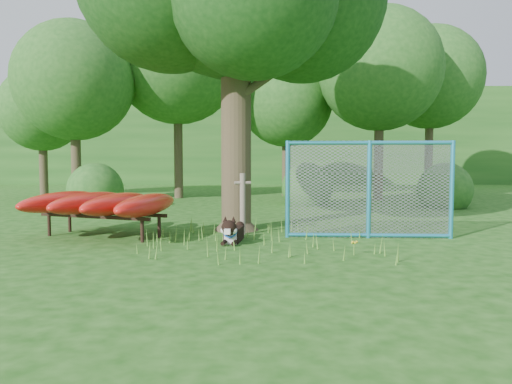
{
  "coord_description": "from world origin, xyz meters",
  "views": [
    {
      "loc": [
        0.2,
        -8.57,
        1.68
      ],
      "look_at": [
        0.2,
        1.2,
        1.0
      ],
      "focal_mm": 35.0,
      "sensor_mm": 36.0,
      "label": 1
    }
  ],
  "objects": [
    {
      "name": "kayak_rack",
      "position": [
        -3.03,
        1.9,
        0.71
      ],
      "size": [
        3.25,
        3.52,
        0.93
      ],
      "rotation": [
        0.0,
        0.0,
        -0.36
      ],
      "color": "black",
      "rests_on": "ground"
    },
    {
      "name": "bg_tree_a",
      "position": [
        -6.5,
        10.0,
        4.48
      ],
      "size": [
        4.4,
        4.4,
        6.7
      ],
      "color": "#3B3120",
      "rests_on": "ground"
    },
    {
      "name": "bg_tree_e",
      "position": [
        8.0,
        14.0,
        5.23
      ],
      "size": [
        4.6,
        4.6,
        7.55
      ],
      "color": "#3B3120",
      "rests_on": "ground"
    },
    {
      "name": "shrub_mid",
      "position": [
        2.0,
        9.0,
        0.0
      ],
      "size": [
        1.8,
        1.8,
        1.8
      ],
      "primitive_type": "sphere",
      "color": "#21591C",
      "rests_on": "ground"
    },
    {
      "name": "husky_dog",
      "position": [
        -0.27,
        1.19,
        0.2
      ],
      "size": [
        0.43,
        1.27,
        0.57
      ],
      "rotation": [
        0.0,
        0.0,
        -0.13
      ],
      "color": "black",
      "rests_on": "ground"
    },
    {
      "name": "fence_section",
      "position": [
        2.55,
        1.75,
        1.02
      ],
      "size": [
        3.47,
        0.27,
        3.38
      ],
      "rotation": [
        0.0,
        0.0,
        -0.05
      ],
      "color": "#2893BE",
      "rests_on": "ground"
    },
    {
      "name": "bg_tree_d",
      "position": [
        5.0,
        11.0,
        5.08
      ],
      "size": [
        4.8,
        4.8,
        7.5
      ],
      "color": "#3B3120",
      "rests_on": "ground"
    },
    {
      "name": "bg_tree_c",
      "position": [
        1.5,
        13.0,
        4.11
      ],
      "size": [
        4.0,
        4.0,
        6.12
      ],
      "color": "#3B3120",
      "rests_on": "ground"
    },
    {
      "name": "bg_tree_b",
      "position": [
        -3.0,
        12.0,
        5.61
      ],
      "size": [
        5.2,
        5.2,
        8.22
      ],
      "color": "#3B3120",
      "rests_on": "ground"
    },
    {
      "name": "wooden_post",
      "position": [
        -0.09,
        2.21,
        0.71
      ],
      "size": [
        0.37,
        0.14,
        1.33
      ],
      "rotation": [
        0.0,
        0.0,
        0.19
      ],
      "color": "#6D5F51",
      "rests_on": "ground"
    },
    {
      "name": "shrub_left",
      "position": [
        -5.0,
        7.5,
        0.0
      ],
      "size": [
        1.8,
        1.8,
        1.8
      ],
      "primitive_type": "sphere",
      "color": "#21591C",
      "rests_on": "ground"
    },
    {
      "name": "ground",
      "position": [
        0.0,
        0.0,
        0.0
      ],
      "size": [
        80.0,
        80.0,
        0.0
      ],
      "primitive_type": "plane",
      "color": "#16480E",
      "rests_on": "ground"
    },
    {
      "name": "shrub_right",
      "position": [
        6.5,
        8.0,
        0.0
      ],
      "size": [
        1.8,
        1.8,
        1.8
      ],
      "primitive_type": "sphere",
      "color": "#21591C",
      "rests_on": "ground"
    },
    {
      "name": "wildflower_clump",
      "position": [
        1.89,
        -0.08,
        0.2
      ],
      "size": [
        0.11,
        0.12,
        0.25
      ],
      "rotation": [
        0.0,
        0.0,
        -0.23
      ],
      "color": "#5C9932",
      "rests_on": "ground"
    },
    {
      "name": "bg_tree_f",
      "position": [
        -9.0,
        13.0,
        3.73
      ],
      "size": [
        3.6,
        3.6,
        5.55
      ],
      "color": "#3B3120",
      "rests_on": "ground"
    },
    {
      "name": "wooded_hillside",
      "position": [
        0.0,
        28.0,
        3.0
      ],
      "size": [
        80.0,
        12.0,
        6.0
      ],
      "primitive_type": "cube",
      "color": "#21591C",
      "rests_on": "ground"
    }
  ]
}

